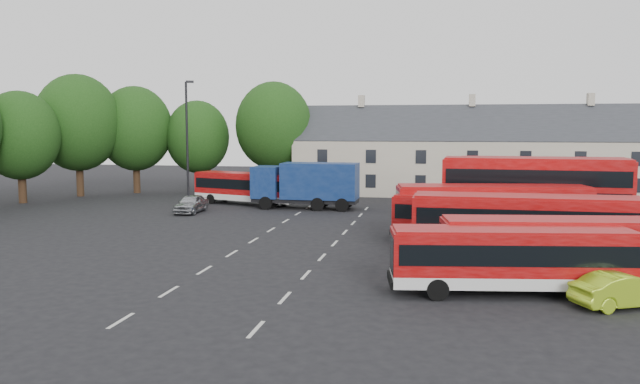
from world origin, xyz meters
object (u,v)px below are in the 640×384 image
Objects in this scene: box_truck at (307,183)px; lamppost at (187,142)px; lime_car at (624,290)px; bus_dd_south at (534,189)px; bus_row_a at (512,255)px; silver_car at (191,204)px.

lamppost is (-9.45, -2.63, 3.49)m from box_truck.
box_truck reaches higher than lime_car.
bus_dd_south is 2.95× the size of lime_car.
lamppost is at bearing 127.88° from bus_row_a.
silver_car is at bearing 24.57° from lime_car.
bus_dd_south is at bearing -24.48° from box_truck.
lamppost reaches higher than silver_car.
bus_dd_south is at bearing -23.43° from lime_car.
box_truck is 9.66m from silver_car.
bus_row_a is 1.13× the size of box_truck.
silver_car is 1.06× the size of lime_car.
lamppost is (-26.53, 5.39, 2.90)m from bus_dd_south.
bus_dd_south is 1.35× the size of box_truck.
lime_car is (17.96, -25.79, -1.50)m from box_truck.
silver_car is at bearing -61.00° from lamppost.
lamppost is (-27.41, 23.16, 4.99)m from lime_car.
silver_car is at bearing -153.45° from box_truck.
lamppost reaches higher than lime_car.
lime_car is at bearing -40.20° from lamppost.
box_truck is 2.18× the size of lime_car.
bus_row_a is at bearing -60.03° from box_truck.
box_truck is at bearing 15.55° from lamppost.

